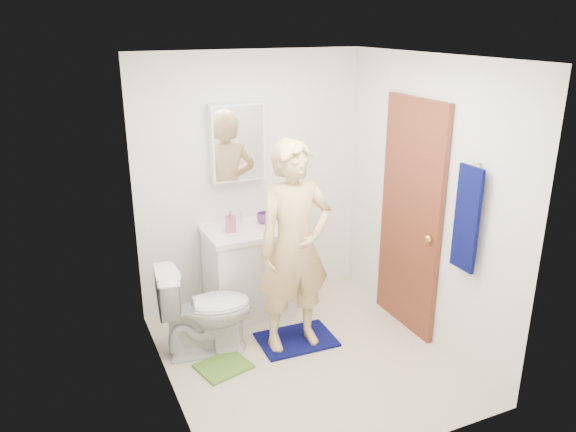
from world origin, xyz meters
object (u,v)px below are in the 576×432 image
object	(u,v)px
towel	(467,219)
toothbrush_cup	(264,218)
toilet	(205,309)
vanity_cabinet	(249,273)
soap_dispenser	(231,221)
man	(295,247)
medicine_cabinet	(237,142)

from	to	relation	value
towel	toothbrush_cup	bearing A→B (deg)	122.87
toilet	toothbrush_cup	size ratio (longest dim) A/B	5.95
vanity_cabinet	toothbrush_cup	size ratio (longest dim) A/B	6.11
soap_dispenser	man	world-z (taller)	man
vanity_cabinet	soap_dispenser	size ratio (longest dim) A/B	3.92
soap_dispenser	towel	bearing A→B (deg)	-47.33
towel	toilet	world-z (taller)	towel
medicine_cabinet	towel	xyz separation A→B (m)	(1.18, -1.71, -0.35)
soap_dispenser	vanity_cabinet	bearing A→B (deg)	7.03
toilet	soap_dispenser	bearing A→B (deg)	-33.20
vanity_cabinet	toilet	xyz separation A→B (m)	(-0.56, -0.48, -0.01)
medicine_cabinet	man	distance (m)	1.17
man	medicine_cabinet	bearing A→B (deg)	99.01
soap_dispenser	toilet	bearing A→B (deg)	-130.65
vanity_cabinet	towel	bearing A→B (deg)	-51.53
medicine_cabinet	toothbrush_cup	distance (m)	0.74
medicine_cabinet	toothbrush_cup	bearing A→B (deg)	-42.23
toilet	soap_dispenser	xyz separation A→B (m)	(0.39, 0.46, 0.56)
vanity_cabinet	soap_dispenser	distance (m)	0.58
towel	man	world-z (taller)	man
toilet	man	distance (m)	0.90
medicine_cabinet	towel	size ratio (longest dim) A/B	0.87
man	toothbrush_cup	bearing A→B (deg)	87.33
towel	soap_dispenser	size ratio (longest dim) A/B	3.92
vanity_cabinet	towel	world-z (taller)	towel
soap_dispenser	toothbrush_cup	world-z (taller)	soap_dispenser
man	towel	bearing A→B (deg)	-36.90
toothbrush_cup	man	distance (m)	0.76
soap_dispenser	toothbrush_cup	size ratio (longest dim) A/B	1.56
vanity_cabinet	toothbrush_cup	world-z (taller)	toothbrush_cup
medicine_cabinet	toothbrush_cup	world-z (taller)	medicine_cabinet
medicine_cabinet	toilet	size ratio (longest dim) A/B	0.90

